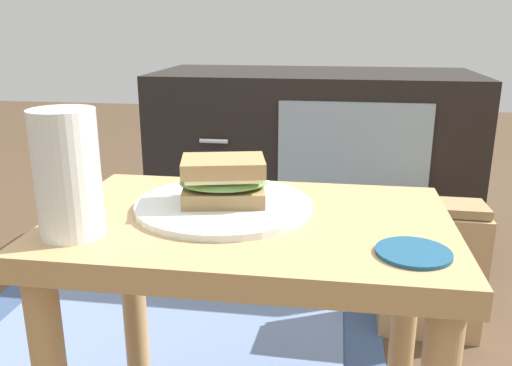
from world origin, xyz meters
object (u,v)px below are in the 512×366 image
coaster (413,253)px  paper_bag (430,267)px  tv_cabinet (312,164)px  sandwich_front (223,181)px  plate (224,205)px  beer_glass (68,178)px

coaster → paper_bag: (0.14, 0.61, -0.30)m
coaster → paper_bag: size_ratio=0.27×
coaster → tv_cabinet: bearing=99.1°
sandwich_front → coaster: 0.29m
plate → coaster: plate is taller
tv_cabinet → paper_bag: size_ratio=2.93×
plate → coaster: (0.26, -0.13, -0.00)m
tv_cabinet → paper_bag: tv_cabinet is taller
tv_cabinet → beer_glass: size_ratio=5.89×
beer_glass → paper_bag: 0.92m
plate → paper_bag: (0.40, 0.48, -0.30)m
beer_glass → coaster: bearing=0.2°
tv_cabinet → sandwich_front: tv_cabinet is taller
sandwich_front → paper_bag: size_ratio=0.43×
beer_glass → coaster: size_ratio=1.82×
coaster → beer_glass: bearing=-179.8°
tv_cabinet → coaster: 1.07m
sandwich_front → paper_bag: 0.71m
coaster → paper_bag: bearing=76.9°
tv_cabinet → plate: (-0.09, -0.92, 0.17)m
coaster → paper_bag: coaster is taller
tv_cabinet → beer_glass: 1.11m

